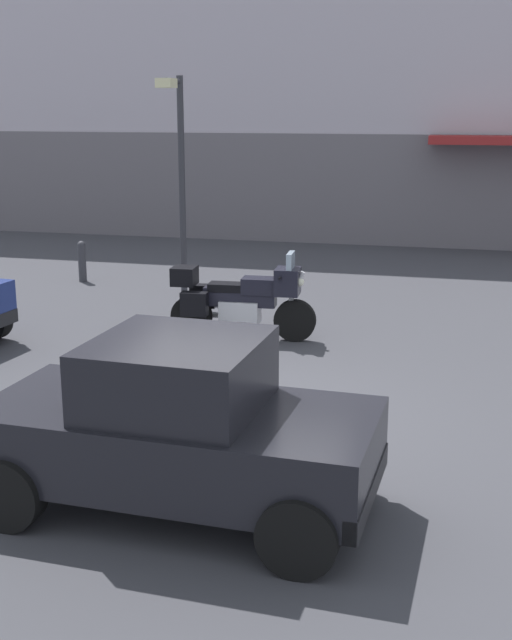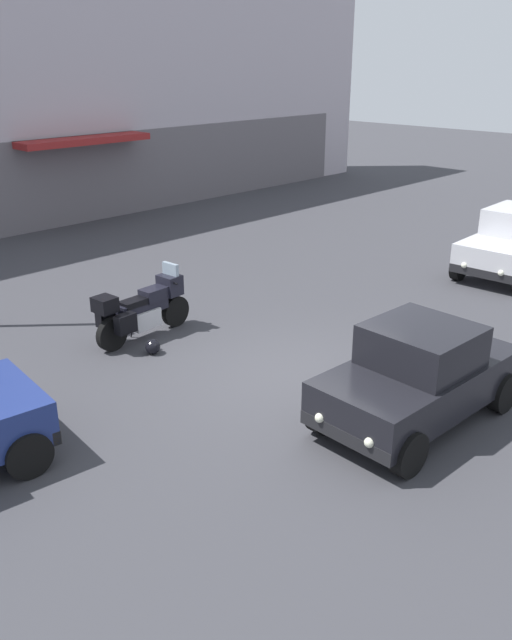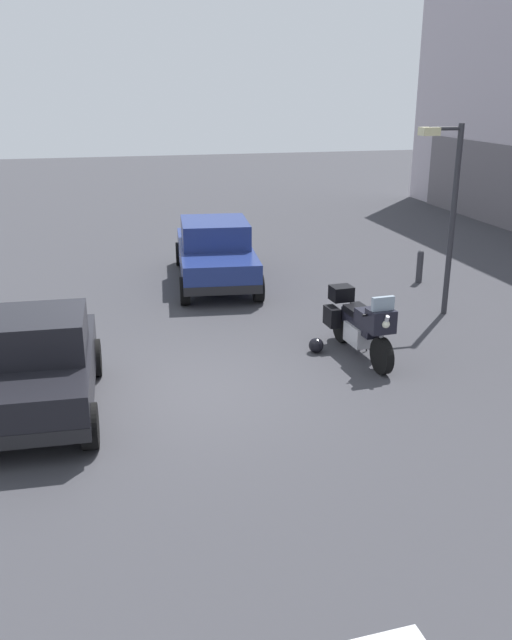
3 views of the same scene
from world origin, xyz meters
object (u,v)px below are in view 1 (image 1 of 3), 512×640
Objects in this scene: motorcycle at (240,299)px; helmet at (205,340)px; streetlamp_curbside at (178,162)px; car_compact_side at (179,428)px; bollard_curbside at (82,260)px.

motorcycle reaches higher than helmet.
streetlamp_curbside is at bearing 114.72° from helmet.
motorcycle is 3.68m from streetlamp_curbside.
car_compact_side is (1.30, -4.81, 0.63)m from helmet.
motorcycle is 0.57× the size of streetlamp_curbside.
helmet is at bearing -118.57° from motorcycle.
car_compact_side is at bearing -84.03° from motorcycle.
helmet is at bearing -72.44° from car_compact_side.
helmet is 5.64m from bollard_curbside.
streetlamp_curbside is (-1.52, 3.29, 2.35)m from helmet.
motorcycle is 2.71× the size of bollard_curbside.
motorcycle is 8.09× the size of helmet.
bollard_curbside is (-3.91, 4.06, 0.30)m from helmet.
streetlamp_curbside reaches higher than bollard_curbside.
helmet is 5.02m from car_compact_side.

